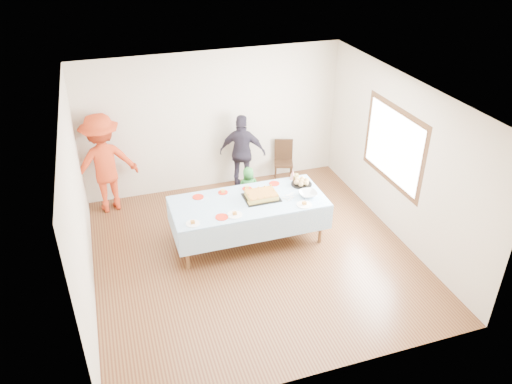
{
  "coord_description": "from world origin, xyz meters",
  "views": [
    {
      "loc": [
        -1.97,
        -6.19,
        4.95
      ],
      "look_at": [
        0.14,
        0.3,
        0.99
      ],
      "focal_mm": 35.0,
      "sensor_mm": 36.0,
      "label": 1
    }
  ],
  "objects_px": {
    "party_table": "(248,204)",
    "dining_chair": "(284,158)",
    "birthday_cake": "(261,195)",
    "adult_left": "(104,163)"
  },
  "relations": [
    {
      "from": "birthday_cake",
      "to": "party_table",
      "type": "bearing_deg",
      "value": -175.54
    },
    {
      "from": "party_table",
      "to": "dining_chair",
      "type": "relative_size",
      "value": 2.94
    },
    {
      "from": "party_table",
      "to": "dining_chair",
      "type": "height_order",
      "value": "dining_chair"
    },
    {
      "from": "party_table",
      "to": "adult_left",
      "type": "xyz_separation_m",
      "value": [
        -2.14,
        1.79,
        0.2
      ]
    },
    {
      "from": "dining_chair",
      "to": "party_table",
      "type": "bearing_deg",
      "value": -106.63
    },
    {
      "from": "birthday_cake",
      "to": "adult_left",
      "type": "relative_size",
      "value": 0.31
    },
    {
      "from": "party_table",
      "to": "dining_chair",
      "type": "distance_m",
      "value": 2.29
    },
    {
      "from": "birthday_cake",
      "to": "dining_chair",
      "type": "distance_m",
      "value": 2.17
    },
    {
      "from": "party_table",
      "to": "dining_chair",
      "type": "xyz_separation_m",
      "value": [
        1.32,
        1.86,
        -0.25
      ]
    },
    {
      "from": "party_table",
      "to": "birthday_cake",
      "type": "height_order",
      "value": "birthday_cake"
    }
  ]
}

